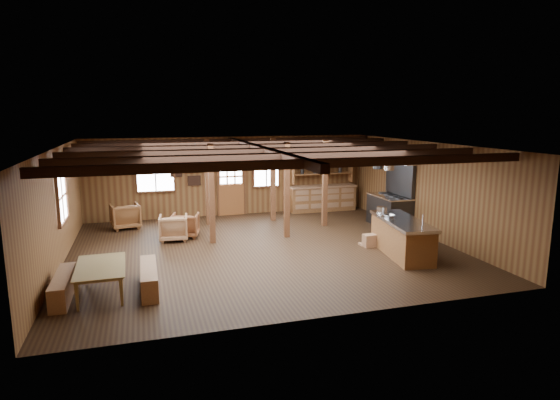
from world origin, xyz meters
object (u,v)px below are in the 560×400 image
object	(u,v)px
kitchen_island	(402,237)
armchair_c	(174,228)
dining_table	(103,280)
armchair_b	(185,225)
commercial_range	(391,206)
armchair_a	(125,216)

from	to	relation	value
kitchen_island	armchair_c	size ratio (longest dim) A/B	3.20
dining_table	kitchen_island	bearing A→B (deg)	-86.53
kitchen_island	dining_table	world-z (taller)	kitchen_island
armchair_b	armchair_c	distance (m)	0.45
kitchen_island	commercial_range	bearing A→B (deg)	73.60
dining_table	armchair_c	world-z (taller)	armchair_c
commercial_range	dining_table	size ratio (longest dim) A/B	1.24
commercial_range	kitchen_island	bearing A→B (deg)	-114.85
kitchen_island	commercial_range	world-z (taller)	commercial_range
kitchen_island	dining_table	size ratio (longest dim) A/B	1.53
dining_table	armchair_a	bearing A→B (deg)	-4.49
kitchen_island	armchair_b	distance (m)	6.21
kitchen_island	armchair_c	distance (m)	6.37
kitchen_island	armchair_c	xyz separation A→B (m)	(-5.56, 3.11, -0.11)
armchair_a	armchair_b	bearing A→B (deg)	126.02
commercial_range	armchair_b	xyz separation A→B (m)	(-6.53, 0.52, -0.31)
armchair_c	commercial_range	bearing A→B (deg)	-176.38
kitchen_island	armchair_a	world-z (taller)	kitchen_island
armchair_a	armchair_b	xyz separation A→B (m)	(1.73, -1.61, -0.04)
dining_table	armchair_a	xyz separation A→B (m)	(0.29, 5.62, 0.09)
dining_table	armchair_a	distance (m)	5.63
commercial_range	armchair_c	xyz separation A→B (m)	(-6.89, 0.25, -0.30)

